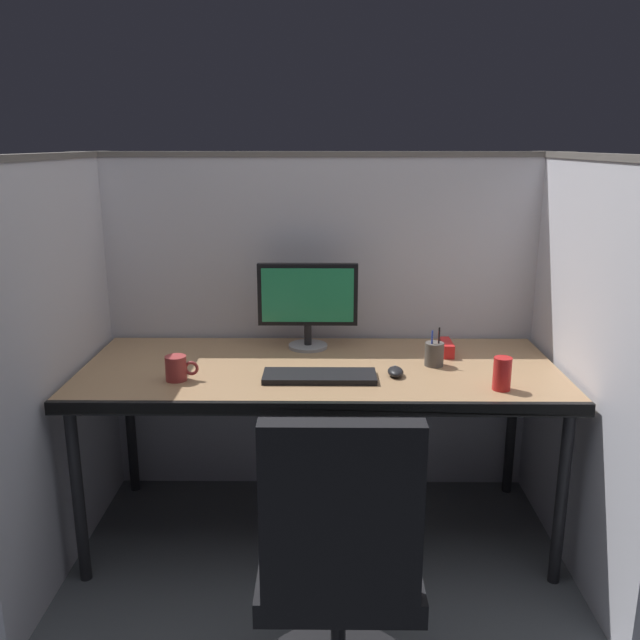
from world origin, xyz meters
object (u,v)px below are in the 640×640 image
Objects in this scene: soda_can at (502,374)px; computer_mouse at (396,372)px; office_chair at (339,606)px; coffee_mug at (177,368)px; desk at (320,379)px; keyboard_main at (318,376)px; red_stapler at (446,348)px; pen_cup at (434,354)px; monitor_center at (308,300)px.

computer_mouse is at bearing 158.83° from soda_can.
computer_mouse is (0.23, 0.84, 0.39)m from office_chair.
coffee_mug is at bearing -176.26° from computer_mouse.
coffee_mug reaches higher than desk.
soda_can is (0.67, -0.11, 0.05)m from keyboard_main.
red_stapler reaches higher than keyboard_main.
office_chair is 1.02m from soda_can.
pen_cup is (0.17, 0.13, 0.03)m from computer_mouse.
computer_mouse is 0.40m from soda_can.
computer_mouse is 0.21m from pen_cup.
office_chair reaches higher than red_stapler.
office_chair is at bearing -112.91° from red_stapler.
desk is 19.79× the size of computer_mouse.
red_stapler is at bearing 48.79° from computer_mouse.
desk is 4.42× the size of monitor_center.
pen_cup is (0.40, 0.97, 0.42)m from office_chair.
office_chair is at bearing -52.81° from coffee_mug.
soda_can is at bearing -73.30° from red_stapler.
keyboard_main is 3.52× the size of soda_can.
soda_can is at bearing -35.27° from monitor_center.
keyboard_main reaches higher than desk.
soda_can is (0.72, -0.51, -0.15)m from monitor_center.
soda_can reaches higher than red_stapler.
red_stapler reaches higher than computer_mouse.
pen_cup is at bearing 37.13° from computer_mouse.
desk is 0.47m from pen_cup.
coffee_mug reaches higher than keyboard_main.
pen_cup reaches higher than desk.
desk is at bearing 87.95° from keyboard_main.
monitor_center is 0.54m from computer_mouse.
monitor_center reaches higher than computer_mouse.
coffee_mug is at bearing 175.76° from soda_can.
red_stapler is 0.17m from pen_cup.
coffee_mug is (-0.53, -0.02, 0.04)m from keyboard_main.
keyboard_main is at bearing 170.96° from soda_can.
pen_cup is at bearing 3.67° from desk.
coffee_mug is (-0.60, 0.79, 0.42)m from office_chair.
desk is 11.80× the size of pen_cup.
office_chair is 1.35m from monitor_center.
keyboard_main is 0.68m from soda_can.
pen_cup is (0.52, -0.24, -0.17)m from monitor_center.
red_stapler is at bearing 18.63° from desk.
coffee_mug is at bearing -162.80° from red_stapler.
desk is 0.57m from red_stapler.
monitor_center is 2.87× the size of red_stapler.
monitor_center is at bearing 133.65° from computer_mouse.
monitor_center is at bearing 40.88° from coffee_mug.
monitor_center is 4.48× the size of computer_mouse.
pen_cup reaches higher than coffee_mug.
desk is 0.15m from keyboard_main.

